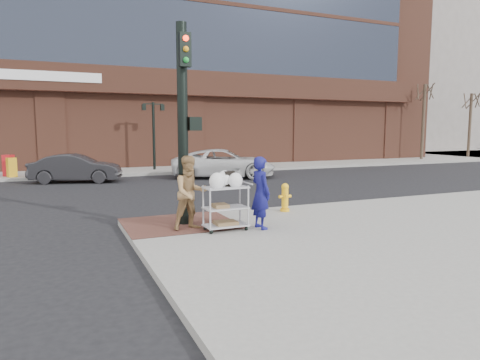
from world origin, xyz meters
name	(u,v)px	position (x,y,z in m)	size (l,w,h in m)	color
ground	(213,235)	(0.00, 0.00, 0.00)	(220.00, 220.00, 0.00)	black
sidewalk_far	(222,153)	(12.50, 32.00, 0.07)	(65.00, 36.00, 0.15)	gray
brick_curb_ramp	(179,223)	(-0.60, 0.90, 0.16)	(2.80, 2.40, 0.01)	#552D27
bank_building	(149,2)	(5.00, 31.00, 14.15)	(42.00, 26.00, 28.00)	brown
filler_block	(390,83)	(40.00, 38.00, 9.00)	(14.00, 20.00, 18.00)	slate
bare_tree_a	(425,83)	(24.00, 16.50, 6.27)	(1.80, 1.80, 7.20)	#382B21
bare_tree_b	(472,92)	(30.00, 17.00, 5.79)	(1.80, 1.80, 6.70)	#382B21
lamp_post	(154,128)	(2.00, 16.00, 2.62)	(1.32, 0.22, 4.00)	black
traffic_signal_pole	(184,118)	(-0.48, 0.77, 2.83)	(0.61, 0.51, 5.00)	black
woman_blue	(261,193)	(1.08, -0.41, 1.03)	(0.64, 0.42, 1.76)	navy
pedestrian_tan	(190,193)	(-0.52, 0.16, 1.05)	(0.87, 0.68, 1.79)	#9B7649
sedan_dark	(76,168)	(-2.58, 12.41, 0.69)	(1.46, 4.19, 1.38)	black
minivan_white	(224,163)	(4.74, 11.50, 0.76)	(2.52, 5.46, 1.52)	silver
utility_cart	(226,204)	(0.23, -0.26, 0.80)	(1.05, 0.60, 1.43)	#A5A5AA
fire_hydrant	(285,197)	(2.72, 1.29, 0.58)	(0.39, 0.28, 0.83)	yellow
newsbox_red	(9,165)	(-5.71, 15.34, 0.70)	(0.46, 0.42, 1.10)	red
newsbox_yellow	(12,167)	(-5.53, 14.77, 0.64)	(0.41, 0.37, 0.98)	gold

